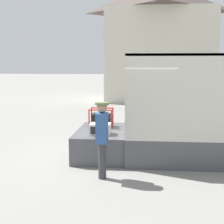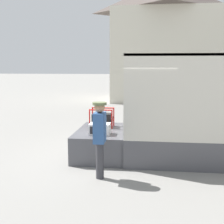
# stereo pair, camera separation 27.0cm
# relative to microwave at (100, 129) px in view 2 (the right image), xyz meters

# --- Properties ---
(ground_plane) EXTENTS (160.00, 160.00, 0.00)m
(ground_plane) POSITION_rel_microwave_xyz_m (0.69, 0.58, -0.88)
(ground_plane) COLOR gray
(tailgate_deck) EXTENTS (1.41, 2.34, 0.73)m
(tailgate_deck) POSITION_rel_microwave_xyz_m (-0.02, 0.58, -0.51)
(tailgate_deck) COLOR #4C4C51
(tailgate_deck) RESTS_ON ground
(microwave) EXTENTS (0.55, 0.43, 0.29)m
(microwave) POSITION_rel_microwave_xyz_m (0.00, 0.00, 0.00)
(microwave) COLOR white
(microwave) RESTS_ON tailgate_deck
(portable_generator) EXTENTS (0.69, 0.49, 0.56)m
(portable_generator) POSITION_rel_microwave_xyz_m (-0.08, 0.99, 0.07)
(portable_generator) COLOR black
(portable_generator) RESTS_ON tailgate_deck
(worker_person) EXTENTS (0.31, 0.44, 1.75)m
(worker_person) POSITION_rel_microwave_xyz_m (0.22, -1.32, 0.20)
(worker_person) COLOR #38383D
(worker_person) RESTS_ON ground
(house_backdrop) EXTENTS (7.67, 6.74, 8.54)m
(house_backdrop) POSITION_rel_microwave_xyz_m (2.28, 15.58, 3.48)
(house_backdrop) COLOR beige
(house_backdrop) RESTS_ON ground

